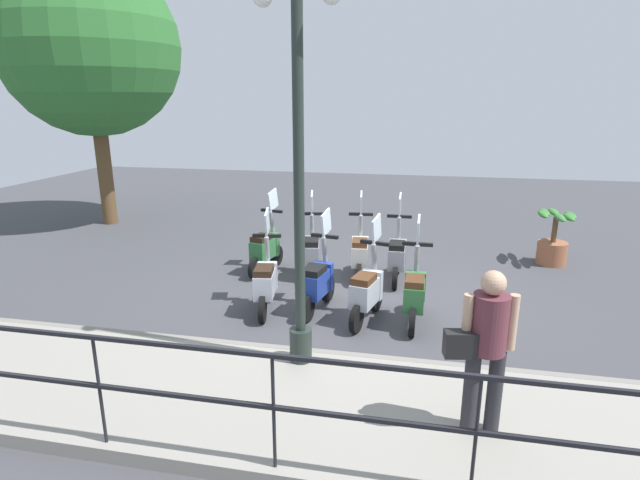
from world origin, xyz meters
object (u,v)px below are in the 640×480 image
object	(u,v)px
potted_palm	(553,242)
scooter_near_1	(367,290)
scooter_near_2	(318,282)
scooter_far_2	(311,252)
scooter_near_3	(266,281)
scooter_far_3	(266,248)
scooter_far_1	(360,253)
lamp_post_near	(299,195)
pedestrian_with_bag	(486,341)
tree_large	(90,47)
scooter_near_0	(414,293)
scooter_far_0	(397,255)

from	to	relation	value
potted_palm	scooter_near_1	bearing A→B (deg)	135.60
potted_palm	scooter_near_1	distance (m)	4.71
scooter_near_2	scooter_far_2	world-z (taller)	same
scooter_near_3	scooter_far_3	size ratio (longest dim) A/B	1.00
scooter_far_3	scooter_far_1	bearing A→B (deg)	-77.17
lamp_post_near	pedestrian_with_bag	size ratio (longest dim) A/B	2.83
lamp_post_near	scooter_far_3	size ratio (longest dim) A/B	2.92
scooter_near_2	scooter_far_3	bearing A→B (deg)	50.87
tree_large	scooter_far_2	xyz separation A→B (m)	(-2.98, -6.07, -3.87)
potted_palm	scooter_near_1	xyz separation A→B (m)	(-3.37, 3.30, 0.04)
lamp_post_near	scooter_near_0	xyz separation A→B (m)	(1.60, -1.29, -1.67)
tree_large	scooter_near_1	world-z (taller)	tree_large
scooter_far_1	scooter_far_3	world-z (taller)	same
scooter_near_2	scooter_near_1	bearing A→B (deg)	-95.06
scooter_near_1	scooter_near_3	bearing A→B (deg)	101.87
lamp_post_near	scooter_near_3	size ratio (longest dim) A/B	2.92
lamp_post_near	scooter_far_2	distance (m)	3.69
pedestrian_with_bag	scooter_near_0	size ratio (longest dim) A/B	1.03
lamp_post_near	scooter_far_1	world-z (taller)	lamp_post_near
scooter_far_0	scooter_near_1	bearing A→B (deg)	169.41
potted_palm	scooter_far_3	bearing A→B (deg)	106.42
scooter_near_0	pedestrian_with_bag	bearing A→B (deg)	-164.50
scooter_near_3	scooter_far_0	world-z (taller)	same
scooter_far_0	scooter_near_0	bearing A→B (deg)	-168.75
scooter_near_1	scooter_near_3	size ratio (longest dim) A/B	1.00
lamp_post_near	scooter_near_1	xyz separation A→B (m)	(1.55, -0.62, -1.67)
scooter_far_1	tree_large	bearing A→B (deg)	61.96
scooter_near_2	scooter_near_3	size ratio (longest dim) A/B	1.00
scooter_near_3	scooter_far_2	distance (m)	1.66
scooter_near_1	scooter_far_2	bearing A→B (deg)	49.46
scooter_near_1	potted_palm	bearing A→B (deg)	-30.30
scooter_far_0	scooter_far_2	bearing A→B (deg)	93.59
scooter_far_2	scooter_far_1	bearing A→B (deg)	-91.56
potted_palm	scooter_far_0	size ratio (longest dim) A/B	0.69
lamp_post_near	scooter_far_1	distance (m)	3.77
tree_large	potted_palm	distance (m)	11.34
scooter_near_2	scooter_far_1	xyz separation A→B (m)	(1.60, -0.44, 0.00)
scooter_near_1	scooter_far_1	world-z (taller)	same
lamp_post_near	scooter_far_1	bearing A→B (deg)	-4.88
scooter_near_1	scooter_near_2	size ratio (longest dim) A/B	1.00
scooter_far_2	potted_palm	bearing A→B (deg)	-79.73
scooter_far_2	scooter_near_0	bearing A→B (deg)	-141.36
scooter_near_2	potted_palm	bearing A→B (deg)	-41.66
pedestrian_with_bag	scooter_near_0	bearing A→B (deg)	3.94
scooter_near_1	pedestrian_with_bag	bearing A→B (deg)	-138.05
scooter_near_1	scooter_far_2	size ratio (longest dim) A/B	1.00
pedestrian_with_bag	potted_palm	size ratio (longest dim) A/B	1.50
tree_large	scooter_near_1	xyz separation A→B (m)	(-4.66, -7.27, -3.87)
scooter_far_3	scooter_near_2	bearing A→B (deg)	-128.24
tree_large	scooter_near_1	distance (m)	9.46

